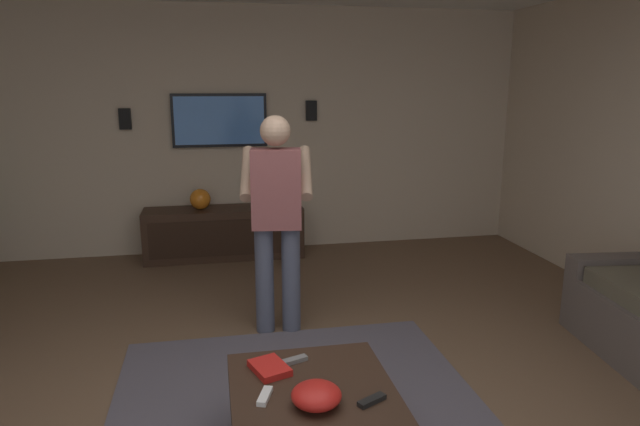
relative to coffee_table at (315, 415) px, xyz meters
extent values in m
cube|color=#C6B299|center=(3.94, 0.14, 1.05)|extent=(0.10, 6.63, 2.69)
cube|color=#564C47|center=(1.18, -2.62, -0.01)|extent=(0.27, 0.85, 0.58)
cube|color=#332116|center=(0.00, 0.00, 0.05)|extent=(1.00, 0.80, 0.10)
cylinder|color=#332116|center=(0.42, -0.32, -0.15)|extent=(0.07, 0.07, 0.30)
cylinder|color=#332116|center=(0.42, 0.32, -0.15)|extent=(0.07, 0.07, 0.30)
cube|color=#332116|center=(3.61, 0.34, -0.02)|extent=(0.44, 1.70, 0.55)
cube|color=black|center=(3.39, 0.34, -0.02)|extent=(0.01, 1.56, 0.39)
cube|color=black|center=(3.85, 0.34, 1.18)|extent=(0.05, 1.02, 0.57)
cube|color=#4B81D6|center=(3.83, 0.34, 1.18)|extent=(0.01, 0.96, 0.51)
cylinder|color=#4C5166|center=(1.61, -0.11, 0.11)|extent=(0.14, 0.14, 0.82)
cylinder|color=#4C5166|center=(1.64, 0.08, 0.11)|extent=(0.14, 0.14, 0.82)
cube|color=#8C4C4C|center=(1.62, -0.01, 0.81)|extent=(0.27, 0.39, 0.58)
sphere|color=tan|center=(1.62, -0.01, 1.23)|extent=(0.22, 0.22, 0.22)
cylinder|color=tan|center=(1.77, -0.26, 0.90)|extent=(0.49, 0.15, 0.37)
cylinder|color=tan|center=(1.83, 0.18, 0.90)|extent=(0.49, 0.15, 0.37)
cube|color=white|center=(2.00, -0.06, 0.80)|extent=(0.05, 0.05, 0.16)
ellipsoid|color=red|center=(-0.09, 0.01, 0.16)|extent=(0.24, 0.24, 0.11)
cube|color=white|center=(0.02, 0.24, 0.12)|extent=(0.16, 0.09, 0.02)
cube|color=black|center=(-0.11, -0.25, 0.12)|extent=(0.11, 0.15, 0.02)
cube|color=slate|center=(0.34, 0.05, 0.12)|extent=(0.09, 0.16, 0.02)
cube|color=red|center=(0.27, 0.19, 0.12)|extent=(0.26, 0.22, 0.04)
sphere|color=orange|center=(3.61, 0.58, 0.36)|extent=(0.22, 0.22, 0.22)
cube|color=black|center=(3.86, -0.68, 1.28)|extent=(0.06, 0.12, 0.22)
cube|color=black|center=(3.86, 1.32, 1.21)|extent=(0.06, 0.12, 0.22)
camera|label=1|loc=(-2.36, 0.44, 1.55)|focal=31.26mm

